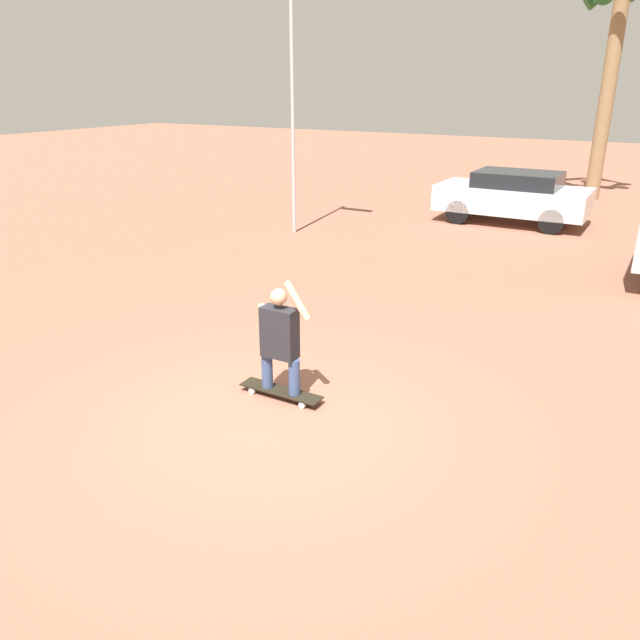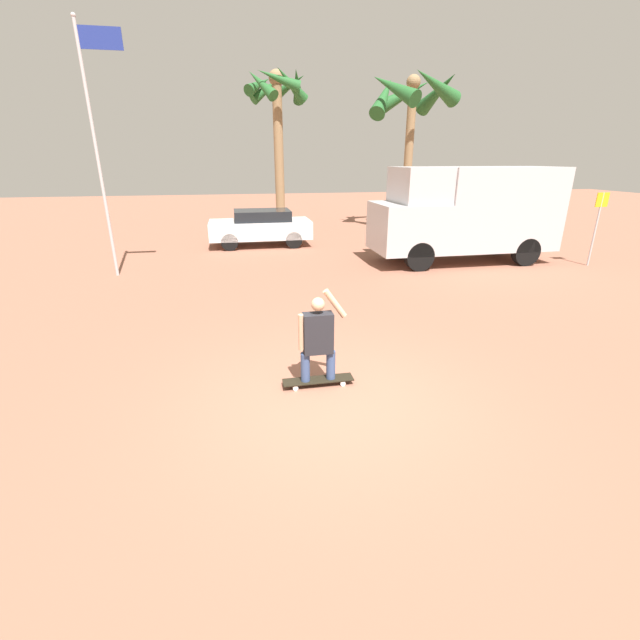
{
  "view_description": "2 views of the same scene",
  "coord_description": "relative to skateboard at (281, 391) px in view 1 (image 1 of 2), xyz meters",
  "views": [
    {
      "loc": [
        3.71,
        -5.22,
        3.71
      ],
      "look_at": [
        -0.01,
        1.22,
        0.84
      ],
      "focal_mm": 35.0,
      "sensor_mm": 36.0,
      "label": 1
    },
    {
      "loc": [
        -1.29,
        -5.25,
        3.31
      ],
      "look_at": [
        -0.03,
        1.15,
        0.85
      ],
      "focal_mm": 24.0,
      "sensor_mm": 36.0,
      "label": 2
    }
  ],
  "objects": [
    {
      "name": "person_skateboarder",
      "position": [
        -0.0,
        0.0,
        0.75
      ],
      "size": [
        0.73,
        0.22,
        1.46
      ],
      "color": "#384C7A",
      "rests_on": "skateboard"
    },
    {
      "name": "flagpole",
      "position": [
        -4.62,
        7.8,
        3.79
      ],
      "size": [
        1.14,
        0.12,
        6.73
      ],
      "color": "#B7B7BC",
      "rests_on": "ground_plane"
    },
    {
      "name": "parked_car_white",
      "position": [
        -0.09,
        11.74,
        0.68
      ],
      "size": [
        4.0,
        1.81,
        1.41
      ],
      "color": "black",
      "rests_on": "ground_plane"
    },
    {
      "name": "skateboard",
      "position": [
        0.0,
        0.0,
        0.0
      ],
      "size": [
        1.1,
        0.25,
        0.1
      ],
      "color": "black",
      "rests_on": "ground_plane"
    },
    {
      "name": "palm_tree_center_background",
      "position": [
        1.32,
        16.98,
        5.77
      ],
      "size": [
        3.22,
        3.19,
        7.35
      ],
      "color": "#8E704C",
      "rests_on": "ground_plane"
    },
    {
      "name": "ground_plane",
      "position": [
        0.17,
        -0.54,
        -0.08
      ],
      "size": [
        80.0,
        80.0,
        0.0
      ],
      "primitive_type": "plane",
      "color": "#935B47"
    }
  ]
}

